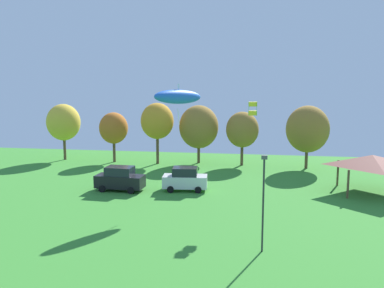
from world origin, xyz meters
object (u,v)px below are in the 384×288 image
at_px(kite_flying_1, 178,97).
at_px(light_post_1, 263,198).
at_px(treeline_tree_0, 63,122).
at_px(treeline_tree_3, 199,127).
at_px(treeline_tree_4, 242,130).
at_px(parked_car_leftmost, 120,179).
at_px(park_pavilion, 372,160).
at_px(treeline_tree_5, 308,129).
at_px(treeline_tree_1, 114,128).
at_px(treeline_tree_2, 157,121).
at_px(parked_car_second_from_left, 185,179).
at_px(kite_flying_6, 253,109).

relative_size(kite_flying_1, light_post_1, 0.90).
bearing_deg(treeline_tree_0, treeline_tree_3, 1.72).
distance_m(treeline_tree_0, treeline_tree_4, 23.75).
bearing_deg(treeline_tree_0, parked_car_leftmost, -48.46).
relative_size(light_post_1, treeline_tree_4, 0.89).
height_order(park_pavilion, treeline_tree_5, treeline_tree_5).
xyz_separation_m(parked_car_leftmost, treeline_tree_3, (5.50, 14.84, 3.52)).
distance_m(kite_flying_1, treeline_tree_1, 19.47).
height_order(treeline_tree_4, treeline_tree_5, treeline_tree_5).
xyz_separation_m(parked_car_leftmost, treeline_tree_2, (0.38, 13.51, 4.31)).
bearing_deg(treeline_tree_5, parked_car_leftmost, -144.48).
distance_m(parked_car_second_from_left, treeline_tree_3, 14.29).
xyz_separation_m(treeline_tree_1, treeline_tree_5, (24.35, -0.33, 0.33)).
height_order(kite_flying_1, treeline_tree_0, kite_flying_1).
bearing_deg(treeline_tree_3, treeline_tree_4, -6.74).
height_order(parked_car_second_from_left, light_post_1, light_post_1).
distance_m(light_post_1, treeline_tree_5, 26.44).
distance_m(park_pavilion, treeline_tree_5, 11.58).
bearing_deg(treeline_tree_3, treeline_tree_2, -165.44).
distance_m(parked_car_leftmost, park_pavilion, 23.78).
xyz_separation_m(park_pavilion, treeline_tree_2, (-23.13, 10.51, 2.38)).
xyz_separation_m(treeline_tree_3, treeline_tree_5, (13.34, -1.39, 0.10)).
bearing_deg(treeline_tree_2, treeline_tree_1, 177.38).
relative_size(light_post_1, treeline_tree_1, 0.92).
xyz_separation_m(kite_flying_1, treeline_tree_2, (-5.60, 14.76, -3.56)).
height_order(treeline_tree_1, treeline_tree_2, treeline_tree_2).
bearing_deg(treeline_tree_4, treeline_tree_5, -5.35).
distance_m(kite_flying_1, treeline_tree_5, 19.99).
relative_size(park_pavilion, treeline_tree_5, 0.87).
distance_m(parked_car_second_from_left, treeline_tree_2, 14.43).
height_order(kite_flying_1, light_post_1, kite_flying_1).
xyz_separation_m(kite_flying_1, treeline_tree_4, (5.09, 15.44, -4.53)).
bearing_deg(treeline_tree_0, treeline_tree_4, -0.28).
height_order(park_pavilion, treeline_tree_0, treeline_tree_0).
bearing_deg(treeline_tree_3, treeline_tree_5, -5.93).
xyz_separation_m(parked_car_second_from_left, park_pavilion, (17.37, 1.98, 1.96)).
relative_size(treeline_tree_3, treeline_tree_4, 1.11).
relative_size(parked_car_second_from_left, treeline_tree_4, 0.65).
relative_size(light_post_1, treeline_tree_5, 0.79).
relative_size(treeline_tree_1, treeline_tree_3, 0.87).
xyz_separation_m(parked_car_second_from_left, treeline_tree_1, (-11.66, 12.76, 3.32)).
bearing_deg(treeline_tree_3, park_pavilion, -33.32).
relative_size(kite_flying_1, treeline_tree_3, 0.72).
bearing_deg(treeline_tree_3, kite_flying_6, -68.68).
height_order(parked_car_second_from_left, park_pavilion, park_pavilion).
relative_size(kite_flying_1, parked_car_second_from_left, 1.24).
distance_m(parked_car_second_from_left, treeline_tree_1, 17.60).
distance_m(kite_flying_6, treeline_tree_2, 20.59).
bearing_deg(treeline_tree_5, kite_flying_1, -131.16).
relative_size(park_pavilion, treeline_tree_0, 0.88).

